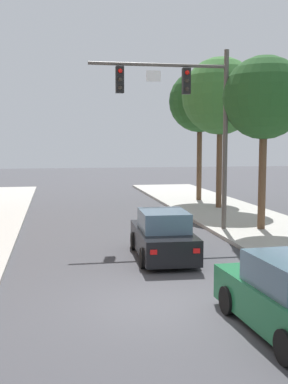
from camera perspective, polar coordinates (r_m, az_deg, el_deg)
ground_plane at (r=12.05m, az=2.25°, el=-12.89°), size 120.00×120.00×0.00m
traffic_signal_mast at (r=20.63m, az=5.20°, el=9.86°), size 5.83×0.38×7.50m
car_lead_black at (r=16.44m, az=2.21°, el=-5.17°), size 1.98×4.31×1.60m
street_tree_second at (r=21.42m, az=13.77°, el=10.50°), size 3.47×3.47×7.27m
street_tree_third at (r=27.97m, az=8.84°, el=10.90°), size 4.26×4.26×8.34m
street_tree_farthest at (r=31.39m, az=6.50°, el=10.37°), size 3.87×3.87×8.15m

